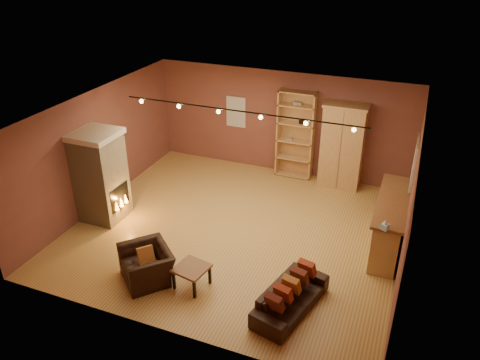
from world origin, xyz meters
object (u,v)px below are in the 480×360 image
at_px(loveseat, 291,293).
at_px(armchair, 146,260).
at_px(fireplace, 101,176).
at_px(armoire, 342,146).
at_px(coffee_table, 192,270).
at_px(bookcase, 296,133).
at_px(bar_counter, 390,223).

xyz_separation_m(loveseat, armchair, (-2.77, -0.20, 0.09)).
bearing_deg(loveseat, fireplace, 88.37).
distance_m(fireplace, armoire, 5.95).
height_order(fireplace, coffee_table, fireplace).
distance_m(armchair, coffee_table, 0.90).
bearing_deg(loveseat, armchair, 108.40).
xyz_separation_m(armchair, coffee_table, (0.89, 0.11, -0.07)).
bearing_deg(armchair, bookcase, 117.11).
bearing_deg(coffee_table, armoire, 70.69).
height_order(fireplace, bar_counter, fireplace).
relative_size(bar_counter, coffee_table, 3.50).
distance_m(loveseat, armchair, 2.78).
distance_m(bookcase, armoire, 1.27).
height_order(fireplace, armchair, fireplace).
distance_m(bookcase, armchair, 5.55).
xyz_separation_m(bookcase, armoire, (1.26, -0.16, -0.09)).
distance_m(fireplace, loveseat, 5.12).
distance_m(loveseat, coffee_table, 1.89).
distance_m(fireplace, bookcase, 5.12).
xyz_separation_m(armoire, coffee_table, (-1.77, -5.04, -0.75)).
xyz_separation_m(armoire, armchair, (-2.66, -5.16, -0.68)).
relative_size(fireplace, coffee_table, 3.17).
bearing_deg(armoire, bookcase, 172.87).
relative_size(bookcase, loveseat, 1.36).
distance_m(fireplace, bar_counter, 6.37).
relative_size(fireplace, bar_counter, 0.91).
height_order(armoire, armchair, armoire).
bearing_deg(loveseat, bookcase, 29.32).
relative_size(fireplace, armchair, 1.81).
height_order(fireplace, loveseat, fireplace).
xyz_separation_m(fireplace, coffee_table, (3.00, -1.48, -0.69)).
bearing_deg(fireplace, bookcase, 46.76).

